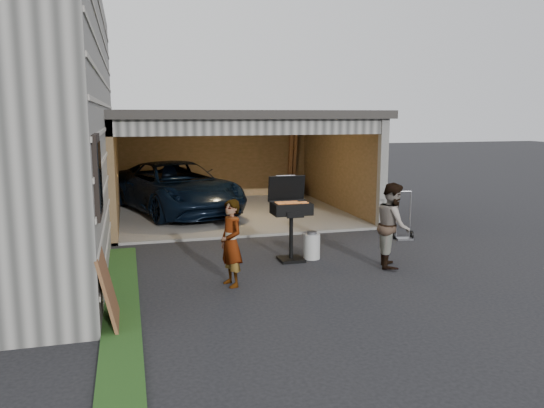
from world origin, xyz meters
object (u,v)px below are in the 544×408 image
Objects in this scene: bbq_grill at (291,211)px; plywood_panel at (108,289)px; man at (393,225)px; hand_truck at (404,230)px; woman at (231,243)px; propane_tank at (312,246)px; minivan at (176,189)px.

bbq_grill is 4.15m from plywood_panel.
plywood_panel is (-3.30, -2.48, -0.45)m from bbq_grill.
man is 1.41× the size of hand_truck.
woman reaches higher than propane_tank.
propane_tank is at bearing 75.89° from man.
plywood_panel is (-1.90, -1.25, -0.21)m from woman.
minivan is 8.11m from plywood_panel.
minivan is 10.42× the size of propane_tank.
man reaches higher than propane_tank.
man reaches higher than minivan.
hand_truck is at bearing -13.25° from man.
woman is at bearing 117.30° from man.
hand_truck is (4.71, -4.45, -0.50)m from minivan.
man is at bearing 17.56° from plywood_panel.
minivan is 4.92× the size of plywood_panel.
hand_truck reaches higher than propane_tank.
propane_tank is 2.78m from hand_truck.
minivan is at bearing 111.26° from propane_tank.
bbq_grill reaches higher than plywood_panel.
minivan is 6.71m from woman.
minivan is at bearing 107.21° from bbq_grill.
bbq_grill is at bearing -90.51° from minivan.
plywood_panel is 0.94× the size of hand_truck.
minivan is at bearing 148.50° from hand_truck.
woman is 2.26m from propane_tank.
woman is 1.39× the size of plywood_panel.
plywood_panel is at bearing 128.73° from man.
hand_truck is at bearing 29.01° from plywood_panel.
minivan is 3.55× the size of woman.
woman is 1.88m from bbq_grill.
propane_tank is at bearing -0.29° from bbq_grill.
woman reaches higher than plywood_panel.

